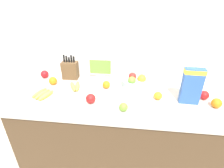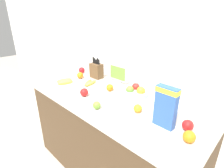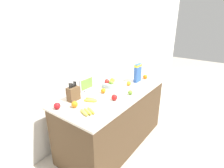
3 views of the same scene
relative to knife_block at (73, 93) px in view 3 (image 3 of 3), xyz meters
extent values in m
plane|color=#B2A899|center=(0.54, -0.26, -0.99)|extent=(14.00, 14.00, 0.00)
cube|color=silver|center=(0.54, 0.37, 0.31)|extent=(9.00, 0.06, 2.60)
cube|color=#4C3823|center=(0.54, -0.26, -0.56)|extent=(1.77, 0.79, 0.87)
cube|color=beige|center=(0.54, -0.26, -0.11)|extent=(1.80, 0.82, 0.03)
cube|color=brown|center=(0.00, 0.00, 0.00)|extent=(0.16, 0.10, 0.18)
cylinder|color=black|center=(-0.05, 0.00, 0.12)|extent=(0.02, 0.02, 0.07)
cube|color=silver|center=(-0.05, 0.00, 0.17)|extent=(0.01, 0.00, 0.03)
cylinder|color=black|center=(-0.03, 0.00, 0.12)|extent=(0.02, 0.02, 0.06)
cube|color=silver|center=(-0.03, 0.00, 0.17)|extent=(0.01, 0.00, 0.04)
cylinder|color=black|center=(0.00, 0.00, 0.11)|extent=(0.02, 0.02, 0.05)
cube|color=silver|center=(0.00, 0.00, 0.16)|extent=(0.01, 0.00, 0.04)
cylinder|color=black|center=(0.03, 0.00, 0.12)|extent=(0.02, 0.02, 0.07)
cube|color=silver|center=(0.03, 0.00, 0.17)|extent=(0.01, 0.00, 0.03)
cylinder|color=black|center=(0.05, 0.00, 0.12)|extent=(0.02, 0.02, 0.06)
cube|color=silver|center=(0.05, 0.00, 0.16)|extent=(0.01, 0.00, 0.03)
cube|color=#B7B7BC|center=(0.31, 0.07, -0.08)|extent=(0.09, 0.03, 0.03)
cube|color=#B7B7BC|center=(0.31, 0.07, 0.02)|extent=(0.26, 0.02, 0.18)
cube|color=olive|center=(0.31, 0.05, 0.02)|extent=(0.22, 0.00, 0.15)
cube|color=#2D56A8|center=(1.11, -0.33, 0.06)|extent=(0.15, 0.06, 0.30)
cube|color=yellow|center=(1.11, -0.33, 0.18)|extent=(0.16, 0.06, 0.04)
cylinder|color=#99B2B7|center=(0.67, -0.09, -0.06)|extent=(0.26, 0.26, 0.06)
sphere|color=orange|center=(0.73, -0.09, -0.02)|extent=(0.08, 0.08, 0.08)
sphere|color=red|center=(0.64, -0.05, -0.02)|extent=(0.08, 0.08, 0.08)
sphere|color=#6B9E33|center=(0.64, -0.14, -0.02)|extent=(0.07, 0.07, 0.07)
ellipsoid|color=yellow|center=(0.09, -0.21, -0.08)|extent=(0.12, 0.18, 0.04)
ellipsoid|color=yellow|center=(0.13, -0.20, -0.08)|extent=(0.08, 0.19, 0.04)
ellipsoid|color=yellow|center=(-0.09, -0.39, -0.08)|extent=(0.10, 0.18, 0.04)
ellipsoid|color=yellow|center=(-0.13, -0.37, -0.08)|extent=(0.09, 0.18, 0.04)
ellipsoid|color=yellow|center=(-0.17, -0.36, -0.08)|extent=(0.09, 0.18, 0.04)
sphere|color=red|center=(1.25, -0.26, -0.06)|extent=(0.08, 0.08, 0.08)
sphere|color=#A31419|center=(-0.28, -0.02, -0.05)|extent=(0.08, 0.08, 0.08)
sphere|color=red|center=(0.31, -0.43, -0.05)|extent=(0.08, 0.08, 0.08)
sphere|color=#6B9E33|center=(0.58, -0.51, -0.06)|extent=(0.07, 0.07, 0.07)
sphere|color=orange|center=(1.31, -0.38, -0.06)|extent=(0.08, 0.08, 0.08)
sphere|color=orange|center=(0.86, -0.31, -0.06)|extent=(0.07, 0.07, 0.07)
sphere|color=orange|center=(-0.13, -0.16, -0.06)|extent=(0.08, 0.08, 0.08)
sphere|color=orange|center=(0.40, -0.17, -0.06)|extent=(0.07, 0.07, 0.07)
camera|label=1|loc=(0.62, -1.60, 0.72)|focal=28.00mm
camera|label=2|loc=(1.57, -1.34, 0.65)|focal=28.00mm
camera|label=3|loc=(-1.36, -1.62, 0.93)|focal=28.00mm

